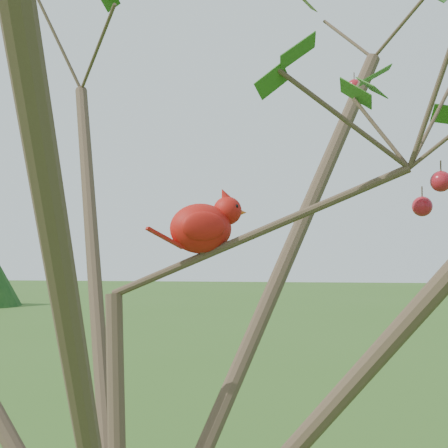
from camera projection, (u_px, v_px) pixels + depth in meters
name	position (u px, v px, depth m)	size (l,w,h in m)	color
crabapple_tree	(133.00, 209.00, 1.19)	(2.35, 2.05, 2.95)	#413223
cardinal	(204.00, 226.00, 1.28)	(0.20, 0.14, 0.15)	#B1190F
distant_trees	(293.00, 267.00, 25.49)	(38.50, 16.90, 3.14)	#413223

